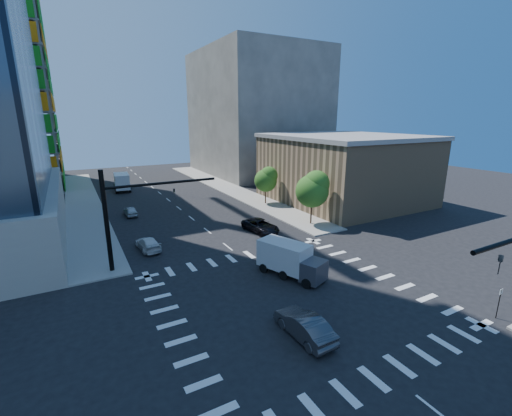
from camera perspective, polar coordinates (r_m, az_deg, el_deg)
ground at (r=27.15m, az=6.05°, el=-14.63°), size 160.00×160.00×0.00m
road_markings at (r=27.15m, az=6.05°, el=-14.62°), size 20.00×20.00×0.01m
sidewalk_ne at (r=66.13m, az=-4.77°, el=3.38°), size 5.00×60.00×0.15m
sidewalk_nw at (r=60.73m, az=-26.84°, el=0.73°), size 5.00×60.00×0.15m
commercial_building at (r=57.12m, az=14.40°, el=6.44°), size 20.50×22.50×10.60m
bg_building_ne at (r=84.66m, az=0.01°, el=15.46°), size 24.00×30.00×28.00m
signal_mast_nw at (r=31.95m, az=-21.15°, el=-0.32°), size 10.20×0.40×9.00m
tree_south at (r=43.21m, az=9.56°, el=3.20°), size 4.16×4.16×6.82m
tree_north at (r=53.24m, az=1.79°, el=4.86°), size 3.54×3.52×5.78m
no_parking_sign at (r=29.06m, az=35.48°, el=-12.39°), size 0.30×0.06×2.20m
car_nb_far at (r=40.91m, az=0.75°, el=-2.98°), size 3.10×5.60×1.48m
car_sb_near at (r=37.27m, az=-17.56°, el=-5.70°), size 2.14×4.59×1.30m
car_sb_mid at (r=50.60m, az=-20.20°, el=-0.49°), size 1.59×3.84×1.30m
car_sb_cross at (r=22.77m, az=8.05°, el=-18.82°), size 1.73×4.72×1.54m
box_truck_near at (r=29.83m, az=6.13°, el=-9.03°), size 4.16×5.98×2.89m
box_truck_far at (r=68.47m, az=-21.48°, el=3.94°), size 3.09×6.37×3.25m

